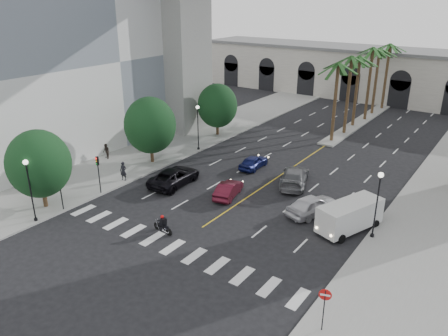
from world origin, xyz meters
TOP-DOWN VIEW (x-y plane):
  - ground at (0.00, 0.00)m, footprint 140.00×140.00m
  - sidewalk_left at (-15.00, 15.00)m, footprint 8.00×100.00m
  - sidewalk_right at (15.00, 15.00)m, footprint 8.00×100.00m
  - median at (0.00, 38.00)m, footprint 2.00×24.00m
  - building_left at (-27.00, 12.00)m, footprint 16.50×32.50m
  - pier_building at (0.00, 55.00)m, footprint 71.00×10.50m
  - palm_a at (0.00, 28.00)m, footprint 3.20×3.20m
  - palm_b at (0.10, 32.00)m, footprint 3.20×3.20m
  - palm_c at (-0.20, 36.00)m, footprint 3.20×3.20m
  - palm_d at (0.15, 40.00)m, footprint 3.20×3.20m
  - palm_e at (-0.10, 44.00)m, footprint 3.20×3.20m
  - palm_f at (0.20, 48.00)m, footprint 3.20×3.20m
  - street_tree_near at (-13.00, -3.00)m, footprint 5.20×5.20m
  - street_tree_mid at (-13.00, 10.00)m, footprint 5.44×5.44m
  - street_tree_far at (-13.00, 22.00)m, footprint 5.04×5.04m
  - lamp_post_left_near at (-11.40, -5.00)m, footprint 0.40×0.40m
  - lamp_post_left_far at (-11.40, 16.00)m, footprint 0.40×0.40m
  - lamp_post_right at (11.40, 8.00)m, footprint 0.40×0.40m
  - traffic_signal_near at (-11.30, -2.50)m, footprint 0.25×0.18m
  - traffic_signal_far at (-11.30, 1.50)m, footprint 0.25×0.18m
  - motorcycle_rider at (-1.92, -0.35)m, footprint 2.04×0.57m
  - car_a at (6.08, 9.01)m, footprint 3.38×5.24m
  - car_b at (-1.50, 7.79)m, footprint 2.46×4.44m
  - car_c at (-7.24, 7.04)m, footprint 3.15×6.05m
  - car_d at (2.17, 13.54)m, footprint 4.20×6.29m
  - car_e at (-3.26, 14.96)m, footprint 1.82×4.15m
  - cargo_van at (9.48, 8.15)m, footprint 3.82×5.85m
  - pedestrian_a at (-11.75, 4.74)m, footprint 0.78×0.63m
  - pedestrian_b at (-17.73, 7.77)m, footprint 1.01×0.92m
  - do_not_enter_sign at (12.26, -3.28)m, footprint 0.66×0.25m

SIDE VIEW (x-z plane):
  - ground at x=0.00m, z-range 0.00..0.00m
  - sidewalk_left at x=-15.00m, z-range 0.00..0.15m
  - sidewalk_right at x=15.00m, z-range 0.00..0.15m
  - median at x=0.00m, z-range 0.00..0.20m
  - motorcycle_rider at x=-1.92m, z-range -0.07..1.40m
  - car_b at x=-1.50m, z-range 0.00..1.39m
  - car_e at x=-3.26m, z-range 0.00..1.39m
  - car_c at x=-7.24m, z-range 0.00..1.63m
  - car_a at x=6.08m, z-range 0.00..1.66m
  - car_d at x=2.17m, z-range 0.00..1.69m
  - pedestrian_b at x=-17.73m, z-range 0.15..1.83m
  - pedestrian_a at x=-11.75m, z-range 0.15..2.01m
  - cargo_van at x=9.48m, z-range 0.13..2.47m
  - do_not_enter_sign at x=12.26m, z-range 0.63..3.43m
  - traffic_signal_near at x=-11.30m, z-range 0.69..4.34m
  - traffic_signal_far at x=-11.30m, z-range 0.69..4.34m
  - lamp_post_left_near at x=-11.40m, z-range 0.55..5.90m
  - lamp_post_left_far at x=-11.40m, z-range 0.55..5.90m
  - lamp_post_right at x=11.40m, z-range 0.55..5.90m
  - street_tree_far at x=-13.00m, z-range 0.56..7.24m
  - street_tree_near at x=-13.00m, z-range 0.58..7.47m
  - street_tree_mid at x=-13.00m, z-range 0.61..7.81m
  - pier_building at x=0.00m, z-range 0.02..8.52m
  - palm_c at x=-0.20m, z-range 3.86..13.96m
  - palm_a at x=0.00m, z-range 3.95..14.25m
  - palm_e at x=-0.10m, z-range 3.99..14.39m
  - palm_b at x=0.10m, z-range 4.07..14.67m
  - palm_f at x=0.20m, z-range 4.11..14.81m
  - palm_d at x=0.15m, z-range 4.20..15.10m
  - building_left at x=-27.00m, z-range 0.01..20.61m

